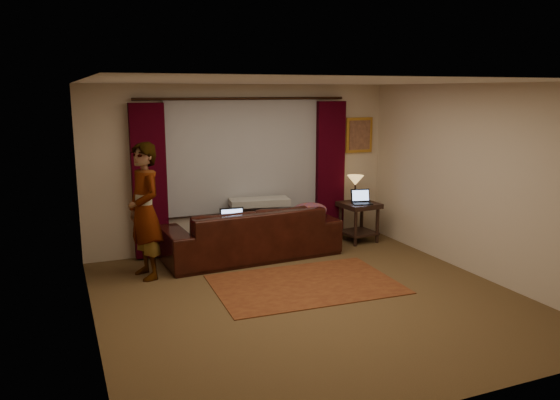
% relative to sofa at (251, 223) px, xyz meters
% --- Properties ---
extents(floor, '(5.00, 5.00, 0.01)m').
position_rel_sofa_xyz_m(floor, '(0.09, -1.90, -0.54)').
color(floor, brown).
rests_on(floor, ground).
extents(ceiling, '(5.00, 5.00, 0.02)m').
position_rel_sofa_xyz_m(ceiling, '(0.09, -1.90, 2.06)').
color(ceiling, silver).
rests_on(ceiling, ground).
extents(wall_back, '(5.00, 0.02, 2.60)m').
position_rel_sofa_xyz_m(wall_back, '(0.09, 0.60, 0.76)').
color(wall_back, beige).
rests_on(wall_back, ground).
extents(wall_front, '(5.00, 0.02, 2.60)m').
position_rel_sofa_xyz_m(wall_front, '(0.09, -4.40, 0.76)').
color(wall_front, beige).
rests_on(wall_front, ground).
extents(wall_left, '(0.02, 5.00, 2.60)m').
position_rel_sofa_xyz_m(wall_left, '(-2.41, -1.90, 0.76)').
color(wall_left, beige).
rests_on(wall_left, ground).
extents(wall_right, '(0.02, 5.00, 2.60)m').
position_rel_sofa_xyz_m(wall_right, '(2.59, -1.90, 0.76)').
color(wall_right, beige).
rests_on(wall_right, ground).
extents(sheer_curtain, '(2.50, 0.05, 1.80)m').
position_rel_sofa_xyz_m(sheer_curtain, '(0.09, 0.54, 0.96)').
color(sheer_curtain, '#9B9BA3').
rests_on(sheer_curtain, wall_back).
extents(drape_left, '(0.50, 0.14, 2.30)m').
position_rel_sofa_xyz_m(drape_left, '(-1.41, 0.49, 0.64)').
color(drape_left, black).
rests_on(drape_left, floor).
extents(drape_right, '(0.50, 0.14, 2.30)m').
position_rel_sofa_xyz_m(drape_right, '(1.59, 0.49, 0.64)').
color(drape_right, black).
rests_on(drape_right, floor).
extents(curtain_rod, '(0.04, 0.04, 3.40)m').
position_rel_sofa_xyz_m(curtain_rod, '(0.09, 0.49, 1.84)').
color(curtain_rod, black).
rests_on(curtain_rod, wall_back).
extents(picture_frame, '(0.50, 0.04, 0.60)m').
position_rel_sofa_xyz_m(picture_frame, '(2.19, 0.57, 1.21)').
color(picture_frame, gold).
rests_on(picture_frame, wall_back).
extents(sofa, '(2.71, 1.29, 1.07)m').
position_rel_sofa_xyz_m(sofa, '(0.00, 0.00, 0.00)').
color(sofa, black).
rests_on(sofa, floor).
extents(throw_blanket, '(0.97, 0.50, 0.11)m').
position_rel_sofa_xyz_m(throw_blanket, '(0.23, 0.24, 0.54)').
color(throw_blanket, '#979691').
rests_on(throw_blanket, sofa).
extents(clothing_pile, '(0.62, 0.51, 0.24)m').
position_rel_sofa_xyz_m(clothing_pile, '(0.94, -0.11, 0.12)').
color(clothing_pile, brown).
rests_on(clothing_pile, sofa).
extents(laptop_sofa, '(0.39, 0.42, 0.26)m').
position_rel_sofa_xyz_m(laptop_sofa, '(-0.32, -0.20, 0.13)').
color(laptop_sofa, black).
rests_on(laptop_sofa, sofa).
extents(area_rug, '(2.43, 1.67, 0.01)m').
position_rel_sofa_xyz_m(area_rug, '(0.24, -1.44, -0.53)').
color(area_rug, brown).
rests_on(area_rug, floor).
extents(end_table, '(0.62, 0.62, 0.66)m').
position_rel_sofa_xyz_m(end_table, '(1.97, 0.12, -0.20)').
color(end_table, black).
rests_on(end_table, floor).
extents(tiffany_lamp, '(0.28, 0.28, 0.44)m').
position_rel_sofa_xyz_m(tiffany_lamp, '(1.97, 0.26, 0.35)').
color(tiffany_lamp, olive).
rests_on(tiffany_lamp, end_table).
extents(laptop_table, '(0.39, 0.41, 0.23)m').
position_rel_sofa_xyz_m(laptop_table, '(1.96, 0.02, 0.24)').
color(laptop_table, black).
rests_on(laptop_table, end_table).
extents(person, '(0.66, 0.66, 1.84)m').
position_rel_sofa_xyz_m(person, '(-1.62, -0.34, 0.39)').
color(person, '#979691').
rests_on(person, floor).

